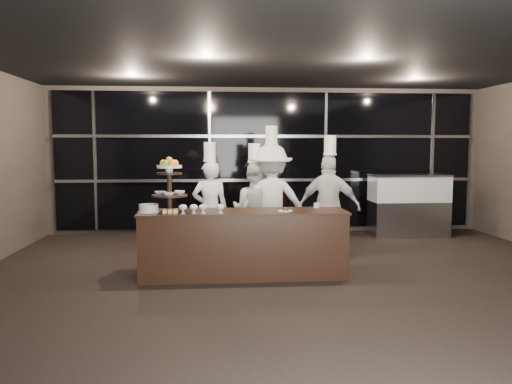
{
  "coord_description": "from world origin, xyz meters",
  "views": [
    {
      "loc": [
        -1.09,
        -5.34,
        1.82
      ],
      "look_at": [
        -0.51,
        1.76,
        1.15
      ],
      "focal_mm": 35.0,
      "sensor_mm": 36.0,
      "label": 1
    }
  ],
  "objects": [
    {
      "name": "window_wall",
      "position": [
        0.0,
        4.94,
        1.5
      ],
      "size": [
        8.6,
        0.1,
        2.8
      ],
      "color": "black",
      "rests_on": "ground"
    },
    {
      "name": "chef_d",
      "position": [
        0.72,
        2.43,
        0.85
      ],
      "size": [
        1.06,
        0.73,
        1.97
      ],
      "color": "silver",
      "rests_on": "ground"
    },
    {
      "name": "layer_cake",
      "position": [
        -1.99,
        1.41,
        0.97
      ],
      "size": [
        0.3,
        0.3,
        0.11
      ],
      "color": "white",
      "rests_on": "buffet_counter"
    },
    {
      "name": "display_case",
      "position": [
        2.77,
        4.3,
        0.69
      ],
      "size": [
        1.52,
        0.66,
        1.24
      ],
      "color": "#A5A5AA",
      "rests_on": "ground"
    },
    {
      "name": "chef_b",
      "position": [
        -0.47,
        2.61,
        0.79
      ],
      "size": [
        0.92,
        0.83,
        1.85
      ],
      "color": "silver",
      "rests_on": "ground"
    },
    {
      "name": "room",
      "position": [
        0.0,
        0.0,
        1.5
      ],
      "size": [
        10.0,
        10.0,
        10.0
      ],
      "color": "black",
      "rests_on": "ground"
    },
    {
      "name": "chef_a",
      "position": [
        -1.18,
        2.67,
        0.82
      ],
      "size": [
        0.59,
        0.4,
        1.87
      ],
      "color": "white",
      "rests_on": "ground"
    },
    {
      "name": "chef_cup",
      "position": [
        0.37,
        1.71,
        0.96
      ],
      "size": [
        0.08,
        0.08,
        0.07
      ],
      "primitive_type": "cylinder",
      "color": "white",
      "rests_on": "buffet_counter"
    },
    {
      "name": "chef_c",
      "position": [
        -0.2,
        2.55,
        0.92
      ],
      "size": [
        1.2,
        0.71,
        2.12
      ],
      "color": "white",
      "rests_on": "ground"
    },
    {
      "name": "small_plate",
      "position": [
        -0.14,
        1.36,
        0.94
      ],
      "size": [
        0.2,
        0.2,
        0.05
      ],
      "color": "white",
      "rests_on": "buffet_counter"
    },
    {
      "name": "compotes",
      "position": [
        -1.29,
        1.24,
        1.0
      ],
      "size": [
        0.6,
        0.11,
        0.12
      ],
      "color": "silver",
      "rests_on": "buffet_counter"
    },
    {
      "name": "display_stand",
      "position": [
        -1.71,
        1.46,
        1.34
      ],
      "size": [
        0.48,
        0.48,
        0.74
      ],
      "color": "black",
      "rests_on": "buffet_counter"
    },
    {
      "name": "pastry_squares",
      "position": [
        -1.69,
        1.29,
        0.95
      ],
      "size": [
        0.2,
        0.13,
        0.05
      ],
      "color": "#F4CF77",
      "rests_on": "buffet_counter"
    },
    {
      "name": "buffet_counter",
      "position": [
        -0.71,
        1.46,
        0.47
      ],
      "size": [
        2.84,
        0.74,
        0.92
      ],
      "color": "black",
      "rests_on": "ground"
    }
  ]
}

